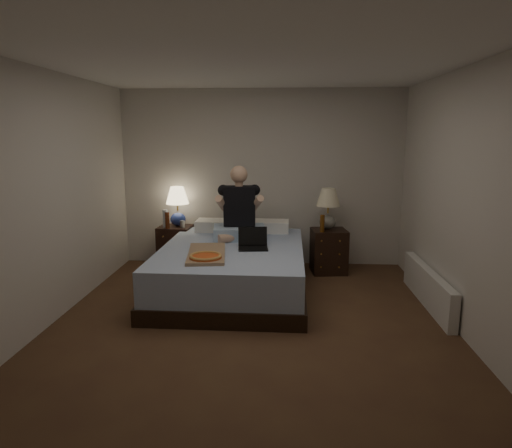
# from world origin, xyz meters

# --- Properties ---
(floor) EXTENTS (4.00, 4.50, 0.00)m
(floor) POSITION_xyz_m (0.00, 0.00, 0.00)
(floor) COLOR brown
(floor) RESTS_ON ground
(ceiling) EXTENTS (4.00, 4.50, 0.00)m
(ceiling) POSITION_xyz_m (0.00, 0.00, 2.50)
(ceiling) COLOR white
(ceiling) RESTS_ON ground
(wall_back) EXTENTS (4.00, 0.00, 2.50)m
(wall_back) POSITION_xyz_m (0.00, 2.25, 1.25)
(wall_back) COLOR beige
(wall_back) RESTS_ON ground
(wall_front) EXTENTS (4.00, 0.00, 2.50)m
(wall_front) POSITION_xyz_m (0.00, -2.25, 1.25)
(wall_front) COLOR beige
(wall_front) RESTS_ON ground
(wall_left) EXTENTS (0.00, 4.50, 2.50)m
(wall_left) POSITION_xyz_m (-2.00, 0.00, 1.25)
(wall_left) COLOR beige
(wall_left) RESTS_ON ground
(wall_right) EXTENTS (0.00, 4.50, 2.50)m
(wall_right) POSITION_xyz_m (2.00, 0.00, 1.25)
(wall_right) COLOR beige
(wall_right) RESTS_ON ground
(bed) EXTENTS (1.70, 2.25, 0.56)m
(bed) POSITION_xyz_m (-0.29, 0.98, 0.28)
(bed) COLOR #5D80BA
(bed) RESTS_ON floor
(nightstand_left) EXTENTS (0.47, 0.43, 0.58)m
(nightstand_left) POSITION_xyz_m (-1.22, 2.00, 0.29)
(nightstand_left) COLOR black
(nightstand_left) RESTS_ON floor
(nightstand_right) EXTENTS (0.50, 0.46, 0.60)m
(nightstand_right) POSITION_xyz_m (0.94, 1.83, 0.30)
(nightstand_right) COLOR black
(nightstand_right) RESTS_ON floor
(lamp_left) EXTENTS (0.35, 0.35, 0.56)m
(lamp_left) POSITION_xyz_m (-1.18, 2.05, 0.86)
(lamp_left) COLOR navy
(lamp_left) RESTS_ON nightstand_left
(lamp_right) EXTENTS (0.40, 0.40, 0.56)m
(lamp_right) POSITION_xyz_m (0.92, 1.87, 0.88)
(lamp_right) COLOR gray
(lamp_right) RESTS_ON nightstand_right
(water_bottle) EXTENTS (0.07, 0.07, 0.25)m
(water_bottle) POSITION_xyz_m (-1.34, 1.93, 0.71)
(water_bottle) COLOR silver
(water_bottle) RESTS_ON nightstand_left
(soda_can) EXTENTS (0.07, 0.07, 0.10)m
(soda_can) POSITION_xyz_m (-1.09, 1.92, 0.63)
(soda_can) COLOR #ACACA7
(soda_can) RESTS_ON nightstand_left
(beer_bottle_left) EXTENTS (0.06, 0.06, 0.23)m
(beer_bottle_left) POSITION_xyz_m (-1.29, 1.85, 0.70)
(beer_bottle_left) COLOR #59240C
(beer_bottle_left) RESTS_ON nightstand_left
(beer_bottle_right) EXTENTS (0.06, 0.06, 0.23)m
(beer_bottle_right) POSITION_xyz_m (0.83, 1.68, 0.71)
(beer_bottle_right) COLOR #60360D
(beer_bottle_right) RESTS_ON nightstand_right
(person) EXTENTS (0.72, 0.60, 0.93)m
(person) POSITION_xyz_m (-0.24, 1.41, 1.02)
(person) COLOR black
(person) RESTS_ON bed
(laptop) EXTENTS (0.37, 0.31, 0.24)m
(laptop) POSITION_xyz_m (-0.03, 0.88, 0.68)
(laptop) COLOR black
(laptop) RESTS_ON bed
(pizza_box) EXTENTS (0.49, 0.80, 0.08)m
(pizza_box) POSITION_xyz_m (-0.50, 0.34, 0.60)
(pizza_box) COLOR #9F7F5F
(pizza_box) RESTS_ON bed
(radiator) EXTENTS (0.10, 1.60, 0.40)m
(radiator) POSITION_xyz_m (1.93, 0.66, 0.20)
(radiator) COLOR silver
(radiator) RESTS_ON floor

